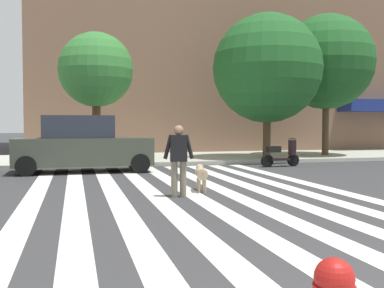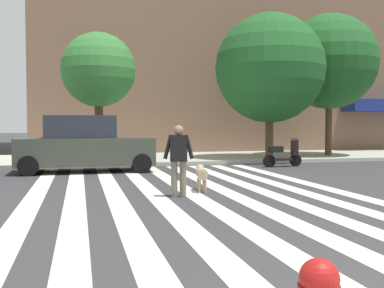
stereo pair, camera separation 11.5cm
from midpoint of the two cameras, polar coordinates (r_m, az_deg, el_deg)
name	(u,v)px [view 2 (the right image)]	position (r m, az deg, el deg)	size (l,w,h in m)	color
ground_plane	(225,194)	(10.81, 4.55, -6.32)	(160.00, 160.00, 0.00)	#353538
sidewalk_far	(155,158)	(20.81, -4.62, -1.84)	(80.00, 6.00, 0.15)	#AFB2A3
crosswalk_stripes	(193,195)	(10.59, 0.49, -6.48)	(7.65, 14.08, 0.01)	silver
parked_car_behind_first	(85,145)	(16.00, -13.33, -0.15)	(4.62, 2.00, 1.96)	#383D33
parked_scooter	(283,155)	(17.79, 11.68, -1.33)	(1.63, 0.50, 1.11)	black
street_tree_nearest	(98,70)	(18.67, -11.68, 9.17)	(3.01, 3.01, 5.22)	#4C3823
street_tree_middle	(270,68)	(20.50, 10.06, 9.48)	(4.87, 4.87, 6.44)	#4C3823
street_tree_further	(329,62)	(23.00, 17.27, 9.97)	(4.59, 4.59, 6.83)	#4C3823
pedestrian_dog_walker	(179,157)	(10.15, -1.40, -1.62)	(0.71, 0.30, 1.64)	#6B6051
dog_on_leash	(201,174)	(11.07, 1.52, -3.79)	(0.35, 0.96, 0.65)	tan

